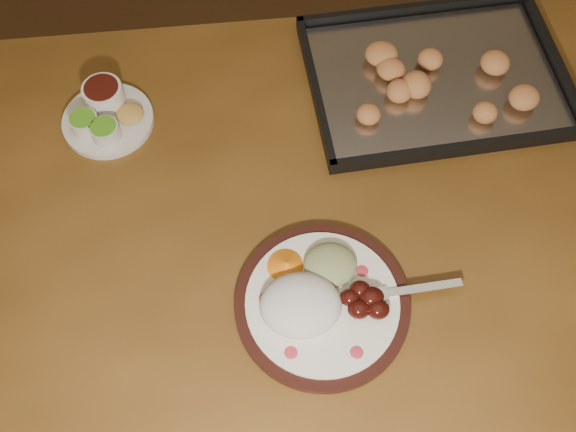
{
  "coord_description": "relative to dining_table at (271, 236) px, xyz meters",
  "views": [
    {
      "loc": [
        -0.02,
        -0.4,
        1.73
      ],
      "look_at": [
        -0.0,
        0.11,
        0.77
      ],
      "focal_mm": 40.0,
      "sensor_mm": 36.0,
      "label": 1
    }
  ],
  "objects": [
    {
      "name": "condiment_saucer",
      "position": [
        -0.3,
        0.21,
        0.12
      ],
      "size": [
        0.17,
        0.17,
        0.06
      ],
      "rotation": [
        0.0,
        0.0,
        -0.16
      ],
      "color": "silver",
      "rests_on": "dining_table"
    },
    {
      "name": "ground",
      "position": [
        0.03,
        -0.13,
        -0.65
      ],
      "size": [
        4.0,
        4.0,
        0.0
      ],
      "primitive_type": "plane",
      "color": "#513A1B",
      "rests_on": "ground"
    },
    {
      "name": "dining_table",
      "position": [
        0.0,
        0.0,
        0.0
      ],
      "size": [
        1.55,
        0.99,
        0.75
      ],
      "rotation": [
        0.0,
        0.0,
        0.06
      ],
      "color": "brown",
      "rests_on": "ground"
    },
    {
      "name": "baking_tray",
      "position": [
        0.33,
        0.27,
        0.11
      ],
      "size": [
        0.53,
        0.41,
        0.05
      ],
      "rotation": [
        0.0,
        0.0,
        0.12
      ],
      "color": "black",
      "rests_on": "dining_table"
    },
    {
      "name": "dinner_plate",
      "position": [
        0.07,
        -0.17,
        0.12
      ],
      "size": [
        0.37,
        0.28,
        0.06
      ],
      "rotation": [
        0.0,
        0.0,
        0.12
      ],
      "color": "black",
      "rests_on": "dining_table"
    }
  ]
}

